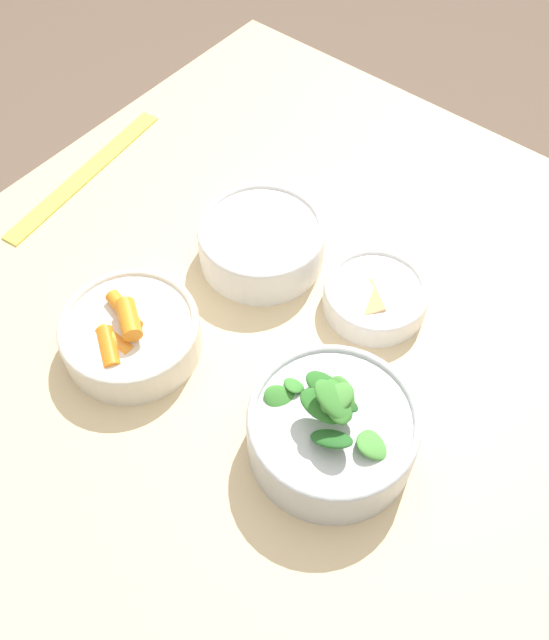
# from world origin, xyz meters

# --- Properties ---
(ground_plane) EXTENTS (10.00, 10.00, 0.00)m
(ground_plane) POSITION_xyz_m (0.00, 0.00, 0.00)
(ground_plane) COLOR brown
(dining_table) EXTENTS (1.03, 0.95, 0.76)m
(dining_table) POSITION_xyz_m (0.00, 0.00, 0.64)
(dining_table) COLOR beige
(dining_table) RESTS_ON ground_plane
(bowl_carrots) EXTENTS (0.17, 0.17, 0.07)m
(bowl_carrots) POSITION_xyz_m (-0.12, 0.13, 0.79)
(bowl_carrots) COLOR silver
(bowl_carrots) RESTS_ON dining_table
(bowl_greens) EXTENTS (0.19, 0.19, 0.13)m
(bowl_greens) POSITION_xyz_m (-0.08, -0.14, 0.80)
(bowl_greens) COLOR silver
(bowl_greens) RESTS_ON dining_table
(bowl_beans_hotdog) EXTENTS (0.17, 0.17, 0.06)m
(bowl_beans_hotdog) POSITION_xyz_m (0.09, 0.10, 0.79)
(bowl_beans_hotdog) COLOR white
(bowl_beans_hotdog) RESTS_ON dining_table
(bowl_cookies) EXTENTS (0.13, 0.13, 0.04)m
(bowl_cookies) POSITION_xyz_m (0.12, -0.06, 0.78)
(bowl_cookies) COLOR white
(bowl_cookies) RESTS_ON dining_table
(ruler) EXTENTS (0.32, 0.07, 0.00)m
(ruler) POSITION_xyz_m (0.05, 0.41, 0.76)
(ruler) COLOR #EADB4C
(ruler) RESTS_ON dining_table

